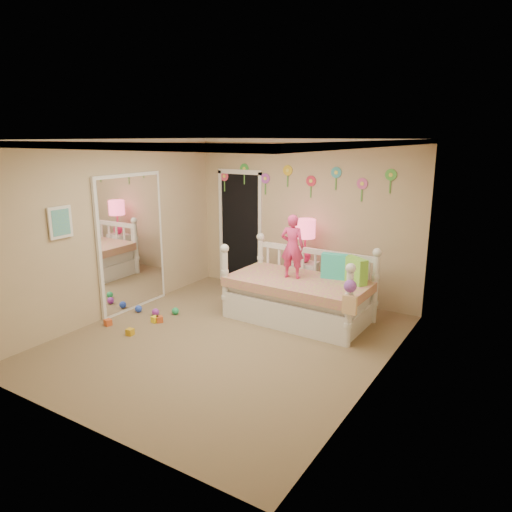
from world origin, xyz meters
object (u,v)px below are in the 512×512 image
Objects in this scene: daybed at (299,283)px; nightstand at (304,282)px; child at (292,246)px; table_lamp at (305,234)px.

daybed is 3.07× the size of nightstand.
child is 0.73m from table_lamp.
child is 1.34× the size of table_lamp.
daybed is 2.21× the size of child.
daybed is 0.80m from nightstand.
child is 1.05m from nightstand.
table_lamp is at bearing -90.35° from child.
child reaches higher than table_lamp.
table_lamp is at bearing 84.64° from nightstand.
table_lamp is (-0.26, 0.72, 0.58)m from daybed.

